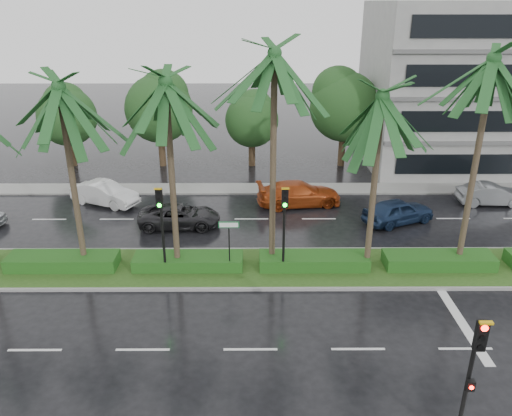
{
  "coord_description": "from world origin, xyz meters",
  "views": [
    {
      "loc": [
        0.13,
        -20.07,
        11.95
      ],
      "look_at": [
        0.24,
        1.5,
        2.99
      ],
      "focal_mm": 35.0,
      "sensor_mm": 36.0,
      "label": 1
    }
  ],
  "objects_px": {
    "car_white": "(105,194)",
    "car_blue": "(398,211)",
    "signal_near": "(470,378)",
    "car_darkgrey": "(179,216)",
    "street_sign": "(229,234)",
    "car_red": "(299,194)",
    "car_grey": "(491,194)",
    "signal_median_left": "(161,218)"
  },
  "relations": [
    {
      "from": "car_white",
      "to": "car_blue",
      "type": "distance_m",
      "value": 18.02
    },
    {
      "from": "signal_near",
      "to": "car_darkgrey",
      "type": "xyz_separation_m",
      "value": [
        -10.11,
        15.4,
        -1.86
      ]
    },
    {
      "from": "car_darkgrey",
      "to": "car_blue",
      "type": "bearing_deg",
      "value": -89.94
    },
    {
      "from": "car_white",
      "to": "car_darkgrey",
      "type": "height_order",
      "value": "car_white"
    },
    {
      "from": "street_sign",
      "to": "car_red",
      "type": "bearing_deg",
      "value": 65.48
    },
    {
      "from": "signal_near",
      "to": "car_blue",
      "type": "xyz_separation_m",
      "value": [
        2.5,
        15.83,
        -1.78
      ]
    },
    {
      "from": "signal_near",
      "to": "car_blue",
      "type": "distance_m",
      "value": 16.12
    },
    {
      "from": "car_darkgrey",
      "to": "street_sign",
      "type": "bearing_deg",
      "value": -152.54
    },
    {
      "from": "street_sign",
      "to": "car_grey",
      "type": "xyz_separation_m",
      "value": [
        16.13,
        8.78,
        -1.45
      ]
    },
    {
      "from": "street_sign",
      "to": "car_darkgrey",
      "type": "distance_m",
      "value": 6.51
    },
    {
      "from": "car_white",
      "to": "car_red",
      "type": "relative_size",
      "value": 0.83
    },
    {
      "from": "car_red",
      "to": "car_blue",
      "type": "xyz_separation_m",
      "value": [
        5.51,
        -2.78,
        -0.04
      ]
    },
    {
      "from": "car_darkgrey",
      "to": "car_grey",
      "type": "distance_m",
      "value": 19.51
    },
    {
      "from": "car_darkgrey",
      "to": "signal_near",
      "type": "bearing_deg",
      "value": -148.61
    },
    {
      "from": "street_sign",
      "to": "car_grey",
      "type": "relative_size",
      "value": 0.63
    },
    {
      "from": "signal_median_left",
      "to": "car_grey",
      "type": "height_order",
      "value": "signal_median_left"
    },
    {
      "from": "street_sign",
      "to": "car_white",
      "type": "relative_size",
      "value": 0.59
    },
    {
      "from": "car_grey",
      "to": "street_sign",
      "type": "bearing_deg",
      "value": 120.46
    },
    {
      "from": "car_red",
      "to": "signal_near",
      "type": "bearing_deg",
      "value": -179.56
    },
    {
      "from": "signal_median_left",
      "to": "street_sign",
      "type": "height_order",
      "value": "signal_median_left"
    },
    {
      "from": "car_white",
      "to": "signal_near",
      "type": "bearing_deg",
      "value": -117.0
    },
    {
      "from": "car_red",
      "to": "street_sign",
      "type": "bearing_deg",
      "value": 146.72
    },
    {
      "from": "car_white",
      "to": "car_grey",
      "type": "xyz_separation_m",
      "value": [
        24.41,
        -0.14,
        -0.04
      ]
    },
    {
      "from": "street_sign",
      "to": "car_blue",
      "type": "distance_m",
      "value": 11.3
    },
    {
      "from": "street_sign",
      "to": "signal_near",
      "type": "bearing_deg",
      "value": -54.66
    },
    {
      "from": "signal_median_left",
      "to": "car_blue",
      "type": "xyz_separation_m",
      "value": [
        12.5,
        6.14,
        -2.27
      ]
    },
    {
      "from": "signal_median_left",
      "to": "car_darkgrey",
      "type": "xyz_separation_m",
      "value": [
        -0.11,
        5.71,
        -2.36
      ]
    },
    {
      "from": "signal_median_left",
      "to": "car_darkgrey",
      "type": "height_order",
      "value": "signal_median_left"
    },
    {
      "from": "signal_near",
      "to": "car_grey",
      "type": "distance_m",
      "value": 20.84
    },
    {
      "from": "signal_near",
      "to": "street_sign",
      "type": "distance_m",
      "value": 12.11
    },
    {
      "from": "signal_near",
      "to": "signal_median_left",
      "type": "distance_m",
      "value": 13.93
    },
    {
      "from": "car_darkgrey",
      "to": "car_blue",
      "type": "relative_size",
      "value": 1.08
    },
    {
      "from": "car_red",
      "to": "car_blue",
      "type": "relative_size",
      "value": 1.23
    },
    {
      "from": "car_darkgrey",
      "to": "car_blue",
      "type": "height_order",
      "value": "car_blue"
    },
    {
      "from": "car_blue",
      "to": "car_darkgrey",
      "type": "bearing_deg",
      "value": 68.61
    },
    {
      "from": "car_white",
      "to": "car_grey",
      "type": "distance_m",
      "value": 24.41
    },
    {
      "from": "signal_median_left",
      "to": "car_grey",
      "type": "xyz_separation_m",
      "value": [
        19.13,
        8.96,
        -2.32
      ]
    },
    {
      "from": "signal_near",
      "to": "car_red",
      "type": "relative_size",
      "value": 0.83
    },
    {
      "from": "street_sign",
      "to": "car_darkgrey",
      "type": "relative_size",
      "value": 0.56
    },
    {
      "from": "street_sign",
      "to": "car_white",
      "type": "xyz_separation_m",
      "value": [
        -8.27,
        8.92,
        -1.4
      ]
    },
    {
      "from": "signal_near",
      "to": "signal_median_left",
      "type": "height_order",
      "value": "signal_median_left"
    },
    {
      "from": "car_darkgrey",
      "to": "car_blue",
      "type": "distance_m",
      "value": 12.62
    }
  ]
}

